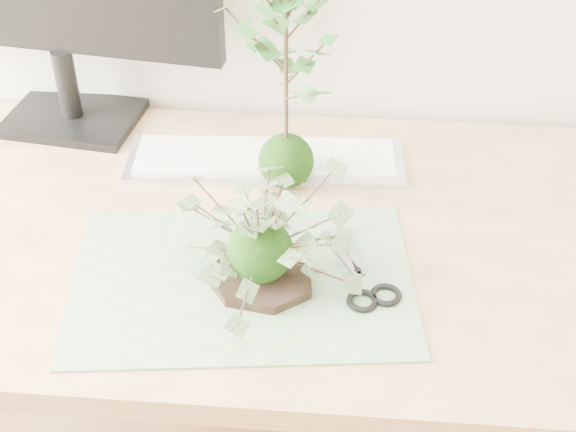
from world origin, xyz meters
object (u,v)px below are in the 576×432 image
object	(u,v)px
ivy_kokedama	(259,226)
desk	(258,270)
maple_kokedama	(286,36)
keyboard	(265,159)

from	to	relation	value
ivy_kokedama	desk	bearing A→B (deg)	98.99
desk	maple_kokedama	world-z (taller)	maple_kokedama
maple_kokedama	desk	bearing A→B (deg)	-105.81
keyboard	desk	bearing A→B (deg)	-91.17
maple_kokedama	keyboard	world-z (taller)	maple_kokedama
desk	maple_kokedama	bearing A→B (deg)	74.19
maple_kokedama	keyboard	size ratio (longest dim) A/B	0.79
desk	ivy_kokedama	world-z (taller)	ivy_kokedama
desk	maple_kokedama	xyz separation A→B (m)	(0.04, 0.13, 0.36)
desk	ivy_kokedama	distance (m)	0.24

